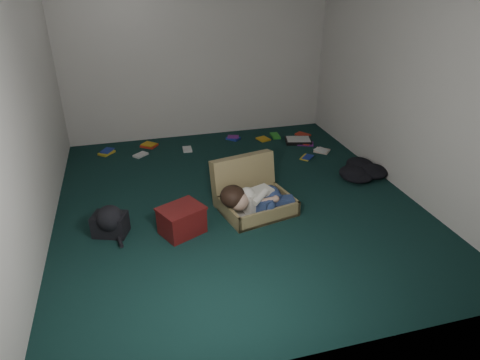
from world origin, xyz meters
name	(u,v)px	position (x,y,z in m)	size (l,w,h in m)	color
floor	(237,201)	(0.00, 0.00, 0.00)	(4.50, 4.50, 0.00)	#0F2B28
wall_back	(197,52)	(0.00, 2.25, 1.30)	(4.50, 4.50, 0.00)	white
wall_front	(336,193)	(0.00, -2.25, 1.30)	(4.50, 4.50, 0.00)	white
wall_left	(25,106)	(-2.00, 0.00, 1.30)	(4.50, 4.50, 0.00)	white
wall_right	(406,79)	(2.00, 0.00, 1.30)	(4.50, 4.50, 0.00)	white
suitcase	(252,194)	(0.13, -0.16, 0.17)	(0.89, 0.88, 0.55)	#9B8855
person	(256,199)	(0.12, -0.36, 0.21)	(0.84, 0.41, 0.34)	white
maroon_bin	(182,220)	(-0.70, -0.48, 0.15)	(0.53, 0.49, 0.29)	#591212
backpack	(110,224)	(-1.41, -0.31, 0.12)	(0.41, 0.33, 0.25)	black
clothing_pile	(358,169)	(1.70, 0.25, 0.08)	(0.49, 0.40, 0.16)	black
paper_tray	(298,140)	(1.39, 1.52, 0.03)	(0.45, 0.38, 0.05)	black
book_scatter	(237,146)	(0.43, 1.61, 0.01)	(3.25, 1.26, 0.02)	gold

